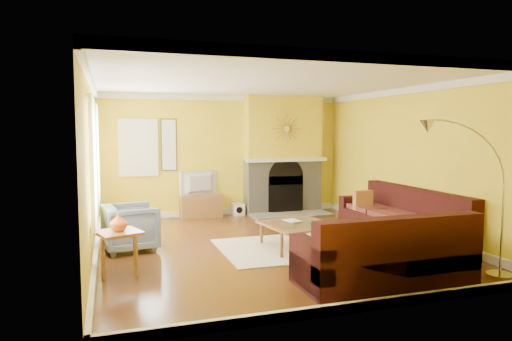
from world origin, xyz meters
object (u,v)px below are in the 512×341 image
object	(u,v)px
coffee_table	(298,236)
media_console	(201,206)
armchair	(131,227)
side_table	(119,253)
sectional_sofa	(358,224)
arc_lamp	(469,203)

from	to	relation	value
coffee_table	media_console	distance (m)	3.26
coffee_table	armchair	distance (m)	2.70
coffee_table	armchair	size ratio (longest dim) A/B	1.29
media_console	side_table	world-z (taller)	side_table
coffee_table	side_table	bearing A→B (deg)	-169.88
sectional_sofa	armchair	bearing A→B (deg)	160.56
coffee_table	arc_lamp	distance (m)	2.70
sectional_sofa	arc_lamp	bearing A→B (deg)	-72.07
arc_lamp	sectional_sofa	bearing A→B (deg)	107.93
sectional_sofa	side_table	size ratio (longest dim) A/B	6.39
armchair	media_console	bearing A→B (deg)	-42.04
armchair	arc_lamp	world-z (taller)	arc_lamp
side_table	armchair	bearing A→B (deg)	80.54
sectional_sofa	armchair	xyz separation A→B (m)	(-3.40, 1.20, -0.08)
media_console	armchair	world-z (taller)	armchair
sectional_sofa	coffee_table	xyz separation A→B (m)	(-0.80, 0.50, -0.24)
coffee_table	armchair	xyz separation A→B (m)	(-2.60, 0.70, 0.16)
coffee_table	media_console	size ratio (longest dim) A/B	1.17
coffee_table	armchair	bearing A→B (deg)	164.93
arc_lamp	side_table	bearing A→B (deg)	157.72
coffee_table	arc_lamp	bearing A→B (deg)	-58.46
sectional_sofa	side_table	world-z (taller)	sectional_sofa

